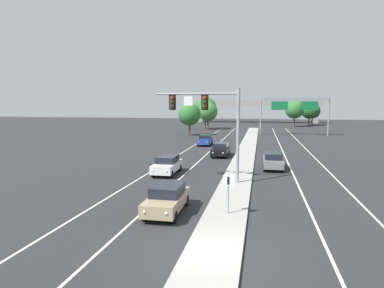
{
  "coord_description": "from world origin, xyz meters",
  "views": [
    {
      "loc": [
        1.81,
        -12.63,
        6.13
      ],
      "look_at": [
        -3.2,
        11.11,
        3.2
      ],
      "focal_mm": 30.67,
      "sensor_mm": 36.0,
      "label": 1
    }
  ],
  "objects_px": {
    "car_oncoming_blue": "(205,140)",
    "tree_far_right_a": "(313,111)",
    "car_receding_grey": "(273,160)",
    "car_oncoming_tan": "(167,198)",
    "tree_far_left_a": "(208,111)",
    "car_oncoming_black": "(221,149)",
    "median_sign_post": "(228,188)",
    "tree_far_right_b": "(309,111)",
    "tree_far_left_b": "(205,108)",
    "highway_sign_gantry": "(294,104)",
    "tree_far_right_c": "(295,110)",
    "tree_far_left_c": "(190,114)",
    "car_oncoming_white": "(167,165)",
    "overhead_signal_mast": "(211,115)"
  },
  "relations": [
    {
      "from": "car_oncoming_black",
      "to": "tree_far_right_a",
      "type": "bearing_deg",
      "value": 73.1
    },
    {
      "from": "overhead_signal_mast",
      "to": "tree_far_right_b",
      "type": "bearing_deg",
      "value": 76.94
    },
    {
      "from": "tree_far_left_b",
      "to": "tree_far_right_b",
      "type": "bearing_deg",
      "value": 33.73
    },
    {
      "from": "car_receding_grey",
      "to": "tree_far_right_a",
      "type": "distance_m",
      "value": 71.93
    },
    {
      "from": "median_sign_post",
      "to": "car_oncoming_blue",
      "type": "height_order",
      "value": "median_sign_post"
    },
    {
      "from": "car_oncoming_black",
      "to": "tree_far_right_a",
      "type": "relative_size",
      "value": 0.69
    },
    {
      "from": "overhead_signal_mast",
      "to": "tree_far_right_a",
      "type": "bearing_deg",
      "value": 76.53
    },
    {
      "from": "car_oncoming_tan",
      "to": "tree_far_right_a",
      "type": "distance_m",
      "value": 87.28
    },
    {
      "from": "car_receding_grey",
      "to": "tree_far_right_a",
      "type": "bearing_deg",
      "value": 79.11
    },
    {
      "from": "car_receding_grey",
      "to": "tree_far_right_a",
      "type": "height_order",
      "value": "tree_far_right_a"
    },
    {
      "from": "car_oncoming_tan",
      "to": "tree_far_left_a",
      "type": "bearing_deg",
      "value": 97.01
    },
    {
      "from": "tree_far_left_a",
      "to": "car_oncoming_tan",
      "type": "bearing_deg",
      "value": -82.99
    },
    {
      "from": "car_oncoming_white",
      "to": "tree_far_left_b",
      "type": "xyz_separation_m",
      "value": [
        -5.61,
        53.46,
        4.39
      ]
    },
    {
      "from": "car_oncoming_black",
      "to": "highway_sign_gantry",
      "type": "bearing_deg",
      "value": 69.69
    },
    {
      "from": "car_oncoming_white",
      "to": "highway_sign_gantry",
      "type": "distance_m",
      "value": 43.5
    },
    {
      "from": "car_oncoming_blue",
      "to": "tree_far_right_a",
      "type": "bearing_deg",
      "value": 66.87
    },
    {
      "from": "tree_far_right_a",
      "to": "car_oncoming_black",
      "type": "bearing_deg",
      "value": -106.9
    },
    {
      "from": "car_oncoming_black",
      "to": "tree_far_right_c",
      "type": "height_order",
      "value": "tree_far_right_c"
    },
    {
      "from": "car_oncoming_white",
      "to": "car_oncoming_black",
      "type": "height_order",
      "value": "same"
    },
    {
      "from": "tree_far_right_a",
      "to": "tree_far_left_b",
      "type": "relative_size",
      "value": 0.81
    },
    {
      "from": "car_oncoming_blue",
      "to": "highway_sign_gantry",
      "type": "distance_m",
      "value": 25.09
    },
    {
      "from": "median_sign_post",
      "to": "car_oncoming_blue",
      "type": "distance_m",
      "value": 31.69
    },
    {
      "from": "car_oncoming_blue",
      "to": "highway_sign_gantry",
      "type": "xyz_separation_m",
      "value": [
        14.6,
        19.69,
        5.34
      ]
    },
    {
      "from": "car_oncoming_blue",
      "to": "tree_far_right_c",
      "type": "height_order",
      "value": "tree_far_right_c"
    },
    {
      "from": "highway_sign_gantry",
      "to": "car_receding_grey",
      "type": "bearing_deg",
      "value": -98.1
    },
    {
      "from": "tree_far_right_c",
      "to": "car_oncoming_blue",
      "type": "bearing_deg",
      "value": -110.49
    },
    {
      "from": "car_oncoming_black",
      "to": "highway_sign_gantry",
      "type": "height_order",
      "value": "highway_sign_gantry"
    },
    {
      "from": "tree_far_left_c",
      "to": "car_oncoming_blue",
      "type": "bearing_deg",
      "value": -69.1
    },
    {
      "from": "tree_far_left_b",
      "to": "car_oncoming_tan",
      "type": "bearing_deg",
      "value": -82.34
    },
    {
      "from": "car_oncoming_blue",
      "to": "tree_far_right_c",
      "type": "distance_m",
      "value": 49.08
    },
    {
      "from": "tree_far_left_a",
      "to": "tree_far_right_a",
      "type": "relative_size",
      "value": 1.05
    },
    {
      "from": "tree_far_left_a",
      "to": "car_oncoming_black",
      "type": "bearing_deg",
      "value": -78.74
    },
    {
      "from": "tree_far_right_a",
      "to": "car_oncoming_tan",
      "type": "bearing_deg",
      "value": -103.2
    },
    {
      "from": "median_sign_post",
      "to": "tree_far_right_b",
      "type": "xyz_separation_m",
      "value": [
        15.11,
        81.58,
        2.72
      ]
    },
    {
      "from": "car_oncoming_tan",
      "to": "highway_sign_gantry",
      "type": "bearing_deg",
      "value": 77.21
    },
    {
      "from": "car_receding_grey",
      "to": "tree_far_left_b",
      "type": "distance_m",
      "value": 51.6
    },
    {
      "from": "car_oncoming_black",
      "to": "tree_far_left_a",
      "type": "xyz_separation_m",
      "value": [
        -8.1,
        40.72,
        3.62
      ]
    },
    {
      "from": "car_receding_grey",
      "to": "tree_far_left_c",
      "type": "distance_m",
      "value": 35.23
    },
    {
      "from": "median_sign_post",
      "to": "car_oncoming_tan",
      "type": "height_order",
      "value": "median_sign_post"
    },
    {
      "from": "tree_far_left_c",
      "to": "tree_far_right_b",
      "type": "bearing_deg",
      "value": 52.53
    },
    {
      "from": "tree_far_left_b",
      "to": "tree_far_left_a",
      "type": "bearing_deg",
      "value": -62.42
    },
    {
      "from": "car_oncoming_black",
      "to": "tree_far_left_a",
      "type": "distance_m",
      "value": 41.68
    },
    {
      "from": "overhead_signal_mast",
      "to": "car_oncoming_black",
      "type": "distance_m",
      "value": 14.25
    },
    {
      "from": "car_receding_grey",
      "to": "car_oncoming_black",
      "type": "bearing_deg",
      "value": 131.2
    },
    {
      "from": "highway_sign_gantry",
      "to": "overhead_signal_mast",
      "type": "bearing_deg",
      "value": -103.21
    },
    {
      "from": "highway_sign_gantry",
      "to": "tree_far_right_c",
      "type": "height_order",
      "value": "highway_sign_gantry"
    },
    {
      "from": "car_oncoming_blue",
      "to": "tree_far_left_b",
      "type": "height_order",
      "value": "tree_far_left_b"
    },
    {
      "from": "tree_far_right_a",
      "to": "tree_far_left_c",
      "type": "xyz_separation_m",
      "value": [
        -28.68,
        -38.9,
        -0.02
      ]
    },
    {
      "from": "median_sign_post",
      "to": "car_oncoming_white",
      "type": "xyz_separation_m",
      "value": [
        -6.41,
        10.01,
        -0.77
      ]
    },
    {
      "from": "car_oncoming_tan",
      "to": "car_oncoming_blue",
      "type": "xyz_separation_m",
      "value": [
        -3.07,
        31.09,
        0.0
      ]
    }
  ]
}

